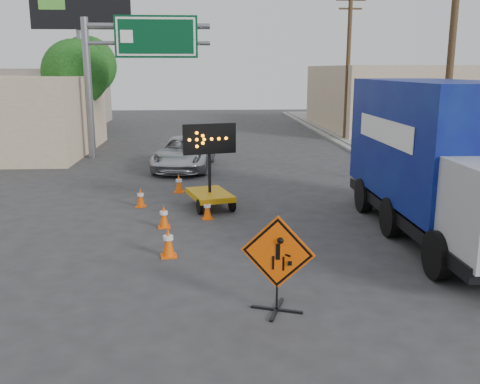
{
  "coord_description": "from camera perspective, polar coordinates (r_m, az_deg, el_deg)",
  "views": [
    {
      "loc": [
        -0.81,
        -9.13,
        4.39
      ],
      "look_at": [
        0.0,
        3.26,
        1.52
      ],
      "focal_mm": 40.0,
      "sensor_mm": 36.0,
      "label": 1
    }
  ],
  "objects": [
    {
      "name": "cone_c",
      "position": [
        15.98,
        -3.5,
        -1.79
      ],
      "size": [
        0.36,
        0.36,
        0.63
      ],
      "rotation": [
        0.0,
        0.0,
        0.14
      ],
      "color": "#F75405",
      "rests_on": "ground"
    },
    {
      "name": "pickup_truck",
      "position": [
        24.07,
        -5.97,
        4.15
      ],
      "size": [
        2.96,
        5.36,
        1.42
      ],
      "primitive_type": "imported",
      "rotation": [
        0.0,
        0.0,
        -0.12
      ],
      "color": "#B9BBC1",
      "rests_on": "ground"
    },
    {
      "name": "highway_gantry",
      "position": [
        27.34,
        -11.73,
        14.18
      ],
      "size": [
        6.18,
        0.38,
        6.9
      ],
      "color": "slate",
      "rests_on": "ground"
    },
    {
      "name": "construction_sign",
      "position": [
        9.82,
        4.01,
        -7.41
      ],
      "size": [
        1.31,
        0.94,
        1.83
      ],
      "rotation": [
        0.0,
        0.0,
        -0.34
      ],
      "color": "black",
      "rests_on": "ground"
    },
    {
      "name": "cone_e",
      "position": [
        19.5,
        -6.54,
        0.96
      ],
      "size": [
        0.43,
        0.43,
        0.69
      ],
      "rotation": [
        0.0,
        0.0,
        -0.28
      ],
      "color": "#F75405",
      "rests_on": "ground"
    },
    {
      "name": "cone_d",
      "position": [
        17.64,
        -10.56,
        -0.55
      ],
      "size": [
        0.37,
        0.37,
        0.64
      ],
      "rotation": [
        0.0,
        0.0,
        -0.18
      ],
      "color": "#F75405",
      "rests_on": "ground"
    },
    {
      "name": "billboard",
      "position": [
        35.93,
        -16.62,
        17.23
      ],
      "size": [
        6.1,
        0.54,
        9.85
      ],
      "color": "slate",
      "rests_on": "ground"
    },
    {
      "name": "utility_pole_near",
      "position": [
        21.06,
        21.54,
        12.94
      ],
      "size": [
        1.8,
        0.26,
        9.0
      ],
      "color": "#4D3A21",
      "rests_on": "ground"
    },
    {
      "name": "storefront_left_far",
      "position": [
        45.46,
        -22.24,
        9.3
      ],
      "size": [
        12.0,
        10.0,
        4.4
      ],
      "primitive_type": "cube",
      "color": "gray",
      "rests_on": "ground"
    },
    {
      "name": "utility_pole_far",
      "position": [
        34.28,
        11.45,
        13.26
      ],
      "size": [
        1.8,
        0.26,
        9.0
      ],
      "color": "#4D3A21",
      "rests_on": "ground"
    },
    {
      "name": "tree_left_near",
      "position": [
        31.95,
        -17.14,
        12.05
      ],
      "size": [
        3.71,
        3.71,
        6.03
      ],
      "color": "#4D3A21",
      "rests_on": "ground"
    },
    {
      "name": "box_truck",
      "position": [
        14.93,
        20.6,
        2.39
      ],
      "size": [
        2.8,
        8.61,
        4.09
      ],
      "rotation": [
        0.0,
        0.0,
        -0.01
      ],
      "color": "black",
      "rests_on": "ground"
    },
    {
      "name": "sidewalk_right",
      "position": [
        26.59,
        19.14,
        2.95
      ],
      "size": [
        4.0,
        60.0,
        0.15
      ],
      "primitive_type": "cube",
      "color": "gray",
      "rests_on": "ground"
    },
    {
      "name": "ground",
      "position": [
        10.16,
        1.2,
        -12.57
      ],
      "size": [
        100.0,
        100.0,
        0.0
      ],
      "primitive_type": "plane",
      "color": "#2D2D30",
      "rests_on": "ground"
    },
    {
      "name": "cone_a",
      "position": [
        12.88,
        -7.65,
        -5.28
      ],
      "size": [
        0.43,
        0.43,
        0.74
      ],
      "rotation": [
        0.0,
        0.0,
        0.14
      ],
      "color": "#F75405",
      "rests_on": "ground"
    },
    {
      "name": "curb_right",
      "position": [
        25.79,
        14.42,
        2.94
      ],
      "size": [
        0.4,
        60.0,
        0.12
      ],
      "primitive_type": "cube",
      "color": "gray",
      "rests_on": "ground"
    },
    {
      "name": "tree_left_far",
      "position": [
        39.98,
        -15.98,
        12.82
      ],
      "size": [
        4.1,
        4.1,
        6.66
      ],
      "color": "#4D3A21",
      "rests_on": "ground"
    },
    {
      "name": "arrow_board",
      "position": [
        17.19,
        -3.25,
        0.31
      ],
      "size": [
        1.68,
        2.16,
        2.72
      ],
      "rotation": [
        0.0,
        0.0,
        0.28
      ],
      "color": "#C48C0A",
      "rests_on": "ground"
    },
    {
      "name": "cone_b",
      "position": [
        15.23,
        -8.13,
        -2.55
      ],
      "size": [
        0.38,
        0.38,
        0.68
      ],
      "rotation": [
        0.0,
        0.0,
        0.13
      ],
      "color": "#F75405",
      "rests_on": "ground"
    },
    {
      "name": "building_right_far",
      "position": [
        41.55,
        15.9,
        9.64
      ],
      "size": [
        10.0,
        14.0,
        4.6
      ],
      "primitive_type": "cube",
      "color": "#CAB392",
      "rests_on": "ground"
    }
  ]
}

